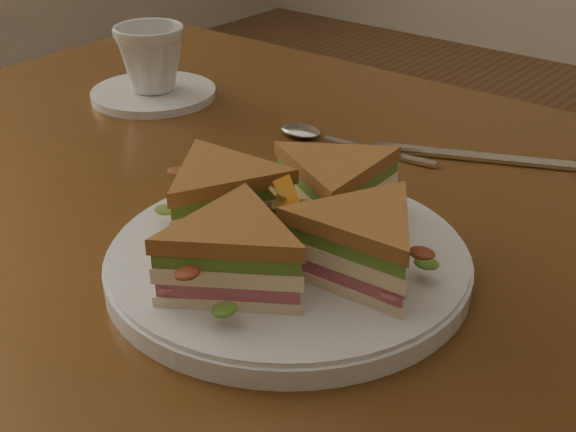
{
  "coord_description": "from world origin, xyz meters",
  "views": [
    {
      "loc": [
        0.37,
        -0.5,
        1.09
      ],
      "look_at": [
        0.03,
        -0.09,
        0.8
      ],
      "focal_mm": 50.0,
      "sensor_mm": 36.0,
      "label": 1
    }
  ],
  "objects_px": {
    "spoon": "(319,136)",
    "plate": "(288,263)",
    "sandwich_wedges": "(288,222)",
    "knife": "(471,157)",
    "coffee_cup": "(151,58)",
    "saucer": "(154,94)",
    "table": "(317,312)"
  },
  "relations": [
    {
      "from": "sandwich_wedges",
      "to": "spoon",
      "type": "bearing_deg",
      "value": 121.63
    },
    {
      "from": "saucer",
      "to": "table",
      "type": "bearing_deg",
      "value": -20.03
    },
    {
      "from": "sandwich_wedges",
      "to": "knife",
      "type": "relative_size",
      "value": 1.28
    },
    {
      "from": "spoon",
      "to": "coffee_cup",
      "type": "bearing_deg",
      "value": 178.18
    },
    {
      "from": "knife",
      "to": "table",
      "type": "bearing_deg",
      "value": -126.06
    },
    {
      "from": "table",
      "to": "knife",
      "type": "distance_m",
      "value": 0.23
    },
    {
      "from": "sandwich_wedges",
      "to": "saucer",
      "type": "bearing_deg",
      "value": 150.91
    },
    {
      "from": "table",
      "to": "spoon",
      "type": "height_order",
      "value": "spoon"
    },
    {
      "from": "plate",
      "to": "spoon",
      "type": "bearing_deg",
      "value": 121.63
    },
    {
      "from": "table",
      "to": "spoon",
      "type": "relative_size",
      "value": 6.54
    },
    {
      "from": "knife",
      "to": "plate",
      "type": "bearing_deg",
      "value": -116.13
    },
    {
      "from": "saucer",
      "to": "coffee_cup",
      "type": "relative_size",
      "value": 1.8
    },
    {
      "from": "coffee_cup",
      "to": "sandwich_wedges",
      "type": "bearing_deg",
      "value": -16.68
    },
    {
      "from": "spoon",
      "to": "plate",
      "type": "bearing_deg",
      "value": -64.61
    },
    {
      "from": "sandwich_wedges",
      "to": "knife",
      "type": "height_order",
      "value": "sandwich_wedges"
    },
    {
      "from": "knife",
      "to": "saucer",
      "type": "xyz_separation_m",
      "value": [
        -0.39,
        -0.08,
        0.0
      ]
    },
    {
      "from": "saucer",
      "to": "spoon",
      "type": "bearing_deg",
      "value": 4.42
    },
    {
      "from": "knife",
      "to": "coffee_cup",
      "type": "xyz_separation_m",
      "value": [
        -0.39,
        -0.08,
        0.05
      ]
    },
    {
      "from": "spoon",
      "to": "knife",
      "type": "relative_size",
      "value": 0.91
    },
    {
      "from": "table",
      "to": "sandwich_wedges",
      "type": "xyz_separation_m",
      "value": [
        0.03,
        -0.09,
        0.14
      ]
    },
    {
      "from": "table",
      "to": "sandwich_wedges",
      "type": "distance_m",
      "value": 0.17
    },
    {
      "from": "table",
      "to": "sandwich_wedges",
      "type": "relative_size",
      "value": 4.66
    },
    {
      "from": "knife",
      "to": "saucer",
      "type": "relative_size",
      "value": 1.32
    },
    {
      "from": "knife",
      "to": "coffee_cup",
      "type": "height_order",
      "value": "coffee_cup"
    },
    {
      "from": "table",
      "to": "saucer",
      "type": "xyz_separation_m",
      "value": [
        -0.35,
        0.13,
        0.1
      ]
    },
    {
      "from": "plate",
      "to": "sandwich_wedges",
      "type": "height_order",
      "value": "sandwich_wedges"
    },
    {
      "from": "table",
      "to": "spoon",
      "type": "distance_m",
      "value": 0.21
    },
    {
      "from": "table",
      "to": "spoon",
      "type": "bearing_deg",
      "value": 126.88
    },
    {
      "from": "spoon",
      "to": "saucer",
      "type": "relative_size",
      "value": 1.2
    },
    {
      "from": "knife",
      "to": "coffee_cup",
      "type": "distance_m",
      "value": 0.4
    },
    {
      "from": "coffee_cup",
      "to": "table",
      "type": "bearing_deg",
      "value": -7.62
    },
    {
      "from": "table",
      "to": "saucer",
      "type": "height_order",
      "value": "saucer"
    }
  ]
}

